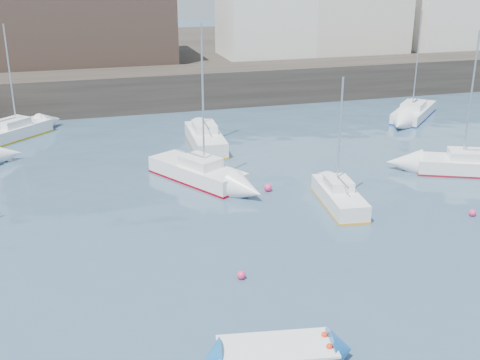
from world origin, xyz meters
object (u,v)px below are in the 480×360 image
object	(u,v)px
sailboat_d	(472,165)
buoy_mid	(472,216)
sailboat_c	(339,196)
sailboat_g	(414,112)
sailboat_h	(11,132)
buoy_far	(268,191)
sailboat_b	(197,172)
sailboat_f	(205,138)
buoy_near	(241,279)
blue_dinghy	(276,354)

from	to	relation	value
sailboat_d	buoy_mid	world-z (taller)	sailboat_d
sailboat_c	sailboat_g	bearing A→B (deg)	48.07
sailboat_c	sailboat_h	world-z (taller)	sailboat_h
buoy_far	sailboat_g	bearing A→B (deg)	36.48
sailboat_b	sailboat_h	size ratio (longest dim) A/B	1.04
sailboat_g	sailboat_h	world-z (taller)	sailboat_g
sailboat_d	buoy_far	bearing A→B (deg)	177.36
sailboat_f	sailboat_g	distance (m)	17.57
sailboat_d	sailboat_g	world-z (taller)	sailboat_g
sailboat_h	buoy_mid	size ratio (longest dim) A/B	22.20
sailboat_f	buoy_near	bearing A→B (deg)	-98.60
sailboat_f	sailboat_g	world-z (taller)	sailboat_g
sailboat_f	buoy_near	distance (m)	17.71
sailboat_f	buoy_far	distance (m)	9.02
sailboat_c	sailboat_d	bearing A→B (deg)	13.67
sailboat_g	buoy_near	size ratio (longest dim) A/B	23.38
buoy_mid	buoy_near	bearing A→B (deg)	-167.68
blue_dinghy	sailboat_d	distance (m)	21.39
blue_dinghy	buoy_mid	size ratio (longest dim) A/B	10.91
sailboat_d	sailboat_g	distance (m)	12.92
sailboat_d	buoy_mid	bearing A→B (deg)	-125.80
sailboat_g	buoy_far	distance (m)	19.87
sailboat_c	buoy_far	bearing A→B (deg)	134.22
blue_dinghy	buoy_far	bearing A→B (deg)	72.32
buoy_near	buoy_far	size ratio (longest dim) A/B	0.82
blue_dinghy	sailboat_h	distance (m)	29.67
buoy_mid	buoy_far	distance (m)	10.27
buoy_near	sailboat_f	bearing A→B (deg)	81.40
sailboat_h	buoy_far	distance (m)	19.82
blue_dinghy	sailboat_c	bearing A→B (deg)	56.83
blue_dinghy	sailboat_c	size ratio (longest dim) A/B	0.59
sailboat_b	buoy_mid	distance (m)	14.47
sailboat_d	sailboat_f	xyz separation A→B (m)	(-13.61, 9.47, 0.06)
blue_dinghy	buoy_far	distance (m)	14.63
blue_dinghy	buoy_mid	xyz separation A→B (m)	(12.86, 8.04, -0.38)
sailboat_f	buoy_far	size ratio (longest dim) A/B	18.53
blue_dinghy	buoy_near	world-z (taller)	blue_dinghy
sailboat_d	buoy_near	size ratio (longest dim) A/B	23.37
sailboat_g	buoy_far	world-z (taller)	sailboat_g
sailboat_b	buoy_mid	xyz separation A→B (m)	(11.68, -8.53, -0.52)
buoy_near	buoy_mid	world-z (taller)	same
buoy_far	sailboat_b	bearing A→B (deg)	140.99
sailboat_c	buoy_mid	size ratio (longest dim) A/B	18.49
sailboat_d	sailboat_c	bearing A→B (deg)	-166.33
sailboat_b	sailboat_d	distance (m)	15.84
sailboat_h	buoy_mid	world-z (taller)	sailboat_h
blue_dinghy	sailboat_g	distance (m)	32.86
buoy_near	buoy_far	bearing A→B (deg)	65.06
sailboat_b	sailboat_h	distance (m)	15.66
sailboat_c	buoy_mid	bearing A→B (deg)	-28.20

